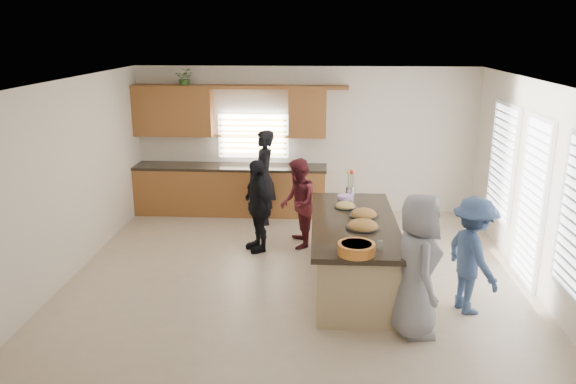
# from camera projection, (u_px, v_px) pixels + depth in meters

# --- Properties ---
(floor) EXTENTS (6.50, 6.50, 0.00)m
(floor) POSITION_uv_depth(u_px,v_px,m) (297.00, 271.00, 8.32)
(floor) COLOR beige
(floor) RESTS_ON ground
(room_shell) EXTENTS (6.52, 6.02, 2.81)m
(room_shell) POSITION_uv_depth(u_px,v_px,m) (298.00, 146.00, 7.79)
(room_shell) COLOR silver
(room_shell) RESTS_ON ground
(back_cabinetry) EXTENTS (4.08, 0.66, 2.46)m
(back_cabinetry) POSITION_uv_depth(u_px,v_px,m) (228.00, 167.00, 10.77)
(back_cabinetry) COLOR #97542C
(back_cabinetry) RESTS_ON ground
(right_wall_glazing) EXTENTS (0.06, 4.00, 2.25)m
(right_wall_glazing) POSITION_uv_depth(u_px,v_px,m) (534.00, 191.00, 7.62)
(right_wall_glazing) COLOR white
(right_wall_glazing) RESTS_ON ground
(island) EXTENTS (1.18, 2.71, 0.95)m
(island) POSITION_uv_depth(u_px,v_px,m) (353.00, 255.00, 7.76)
(island) COLOR tan
(island) RESTS_ON ground
(platter_front) EXTENTS (0.44, 0.44, 0.18)m
(platter_front) POSITION_uv_depth(u_px,v_px,m) (363.00, 226.00, 7.33)
(platter_front) COLOR black
(platter_front) RESTS_ON island
(platter_mid) EXTENTS (0.40, 0.40, 0.16)m
(platter_mid) POSITION_uv_depth(u_px,v_px,m) (364.00, 215.00, 7.80)
(platter_mid) COLOR black
(platter_mid) RESTS_ON island
(platter_back) EXTENTS (0.32, 0.32, 0.13)m
(platter_back) POSITION_uv_depth(u_px,v_px,m) (345.00, 206.00, 8.17)
(platter_back) COLOR black
(platter_back) RESTS_ON island
(salad_bowl) EXTENTS (0.44, 0.44, 0.13)m
(salad_bowl) POSITION_uv_depth(u_px,v_px,m) (356.00, 248.00, 6.48)
(salad_bowl) COLOR #C87024
(salad_bowl) RESTS_ON island
(clear_cup) EXTENTS (0.08, 0.08, 0.11)m
(clear_cup) POSITION_uv_depth(u_px,v_px,m) (380.00, 245.00, 6.62)
(clear_cup) COLOR white
(clear_cup) RESTS_ON island
(plate_stack) EXTENTS (0.23, 0.23, 0.06)m
(plate_stack) POSITION_uv_depth(u_px,v_px,m) (345.00, 197.00, 8.62)
(plate_stack) COLOR #C897DB
(plate_stack) RESTS_ON island
(flower_vase) EXTENTS (0.14, 0.14, 0.41)m
(flower_vase) POSITION_uv_depth(u_px,v_px,m) (350.00, 183.00, 8.74)
(flower_vase) COLOR silver
(flower_vase) RESTS_ON island
(potted_plant) EXTENTS (0.35, 0.31, 0.37)m
(potted_plant) POSITION_uv_depth(u_px,v_px,m) (185.00, 78.00, 10.44)
(potted_plant) COLOR #41752F
(potted_plant) RESTS_ON back_cabinetry
(woman_left_back) EXTENTS (0.54, 0.71, 1.73)m
(woman_left_back) POSITION_uv_depth(u_px,v_px,m) (264.00, 178.00, 10.19)
(woman_left_back) COLOR black
(woman_left_back) RESTS_ON ground
(woman_left_mid) EXTENTS (0.64, 0.77, 1.47)m
(woman_left_mid) POSITION_uv_depth(u_px,v_px,m) (298.00, 203.00, 9.11)
(woman_left_mid) COLOR #581A21
(woman_left_mid) RESTS_ON ground
(woman_left_front) EXTENTS (0.75, 0.95, 1.50)m
(woman_left_front) POSITION_uv_depth(u_px,v_px,m) (257.00, 206.00, 8.95)
(woman_left_front) COLOR black
(woman_left_front) RESTS_ON ground
(woman_right_back) EXTENTS (0.83, 1.10, 1.51)m
(woman_right_back) POSITION_uv_depth(u_px,v_px,m) (472.00, 256.00, 6.97)
(woman_right_back) COLOR navy
(woman_right_back) RESTS_ON ground
(woman_right_front) EXTENTS (0.63, 0.89, 1.71)m
(woman_right_front) POSITION_uv_depth(u_px,v_px,m) (417.00, 266.00, 6.42)
(woman_right_front) COLOR gray
(woman_right_front) RESTS_ON ground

